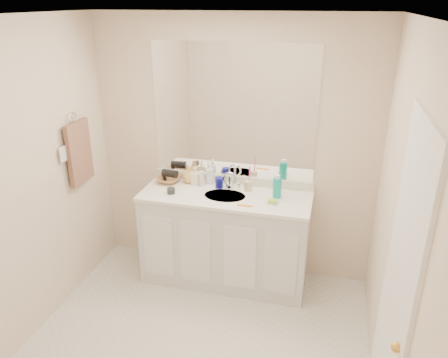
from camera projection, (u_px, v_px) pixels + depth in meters
name	position (u px, v px, depth m)	size (l,w,h in m)	color
floor	(192.00, 355.00, 3.29)	(2.60, 2.60, 0.00)	silver
ceiling	(179.00, 16.00, 2.37)	(2.60, 2.60, 0.02)	white
wall_back	(233.00, 151.00, 4.00)	(2.60, 0.02, 2.40)	beige
wall_left	(15.00, 193.00, 3.13)	(0.02, 2.60, 2.40)	beige
wall_right	(399.00, 239.00, 2.53)	(0.02, 2.60, 2.40)	beige
vanity_cabinet	(225.00, 239.00, 4.05)	(1.50, 0.55, 0.85)	silver
countertop	(225.00, 196.00, 3.88)	(1.52, 0.57, 0.03)	white
backsplash	(232.00, 180.00, 4.09)	(1.52, 0.03, 0.08)	silver
sink_basin	(225.00, 197.00, 3.86)	(0.37, 0.37, 0.02)	beige
faucet	(230.00, 182.00, 3.99)	(0.02, 0.02, 0.11)	silver
mirror	(233.00, 112.00, 3.85)	(1.48, 0.01, 1.20)	white
blue_mug	(219.00, 183.00, 4.00)	(0.07, 0.07, 0.10)	navy
tan_cup	(248.00, 186.00, 3.93)	(0.07, 0.07, 0.09)	beige
toothbrush	(249.00, 175.00, 3.89)	(0.01, 0.01, 0.19)	#F841A5
mouthwash_bottle	(277.00, 188.00, 3.79)	(0.07, 0.07, 0.18)	#0DA294
soap_dish	(272.00, 203.00, 3.70)	(0.09, 0.07, 0.01)	silver
green_soap	(272.00, 201.00, 3.69)	(0.07, 0.05, 0.02)	#9AD333
orange_comb	(245.00, 206.00, 3.66)	(0.13, 0.03, 0.01)	orange
dark_jar	(171.00, 191.00, 3.89)	(0.07, 0.07, 0.05)	#242529
extra_white_bottle	(202.00, 179.00, 4.02)	(0.05, 0.05, 0.15)	silver
soap_bottle_white	(210.00, 173.00, 4.08)	(0.08, 0.08, 0.20)	white
soap_bottle_cream	(196.00, 176.00, 4.06)	(0.07, 0.08, 0.17)	#FFF8CF
soap_bottle_yellow	(189.00, 175.00, 4.10)	(0.12, 0.12, 0.16)	tan
wicker_basket	(168.00, 179.00, 4.13)	(0.22, 0.22, 0.06)	#9F6D40
hair_dryer	(170.00, 173.00, 4.10)	(0.07, 0.07, 0.14)	black
towel_ring	(73.00, 119.00, 3.69)	(0.11, 0.11, 0.01)	silver
hand_towel	(79.00, 153.00, 3.80)	(0.04, 0.32, 0.55)	brown
switch_plate	(63.00, 154.00, 3.60)	(0.01, 0.09, 0.13)	white
door	(397.00, 298.00, 2.34)	(0.02, 0.82, 2.00)	white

